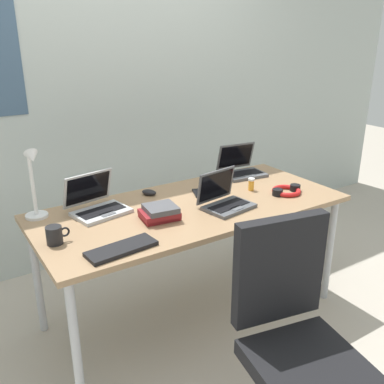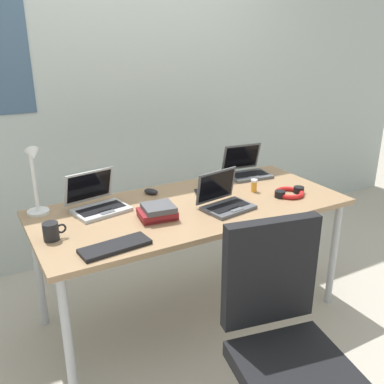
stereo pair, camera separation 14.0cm
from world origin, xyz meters
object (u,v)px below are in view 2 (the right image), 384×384
object	(u,v)px
laptop_back_right	(97,203)
external_keyboard	(115,247)
laptop_near_lamp	(225,201)
computer_mouse	(151,191)
pill_bottle	(254,185)
office_chair	(284,362)
cell_phone	(201,193)
book_stack	(158,212)
coffee_mug	(51,231)
desk_lamp	(35,181)
headphones	(289,193)
laptop_front_left	(247,170)

from	to	relation	value
laptop_back_right	external_keyboard	bearing A→B (deg)	-98.45
laptop_near_lamp	computer_mouse	world-z (taller)	laptop_near_lamp
laptop_near_lamp	pill_bottle	xyz separation A→B (m)	(0.31, 0.13, -0.00)
laptop_back_right	office_chair	world-z (taller)	office_chair
cell_phone	pill_bottle	distance (m)	0.34
book_stack	coffee_mug	distance (m)	0.55
desk_lamp	headphones	xyz separation A→B (m)	(1.40, -0.43, -0.18)
computer_mouse	office_chair	xyz separation A→B (m)	(0.04, -1.23, -0.36)
pill_bottle	office_chair	distance (m)	1.17
computer_mouse	pill_bottle	xyz separation A→B (m)	(0.58, -0.27, 0.02)
external_keyboard	pill_bottle	xyz separation A→B (m)	(1.02, 0.30, 0.03)
external_keyboard	book_stack	distance (m)	0.38
external_keyboard	laptop_near_lamp	bearing A→B (deg)	7.28
desk_lamp	office_chair	distance (m)	1.52
desk_lamp	pill_bottle	size ratio (longest dim) A/B	5.07
external_keyboard	office_chair	world-z (taller)	office_chair
coffee_mug	office_chair	world-z (taller)	office_chair
office_chair	pill_bottle	bearing A→B (deg)	60.61
book_stack	office_chair	xyz separation A→B (m)	(0.16, -0.88, -0.38)
desk_lamp	laptop_back_right	world-z (taller)	desk_lamp
desk_lamp	laptop_back_right	xyz separation A→B (m)	(0.30, -0.08, -0.15)
laptop_front_left	office_chair	distance (m)	1.48
pill_bottle	book_stack	world-z (taller)	same
pill_bottle	laptop_front_left	bearing A→B (deg)	62.24
book_stack	computer_mouse	bearing A→B (deg)	71.57
laptop_near_lamp	cell_phone	size ratio (longest dim) A/B	2.25
external_keyboard	coffee_mug	xyz separation A→B (m)	(-0.23, 0.23, 0.03)
laptop_back_right	book_stack	size ratio (longest dim) A/B	1.54
headphones	pill_bottle	bearing A→B (deg)	133.93
laptop_front_left	computer_mouse	bearing A→B (deg)	-179.14
desk_lamp	external_keyboard	xyz separation A→B (m)	(0.23, -0.57, -0.19)
laptop_near_lamp	headphones	size ratio (longest dim) A/B	1.43
laptop_back_right	laptop_front_left	bearing A→B (deg)	4.83
cell_phone	book_stack	world-z (taller)	book_stack
laptop_front_left	coffee_mug	world-z (taller)	laptop_front_left
laptop_back_right	office_chair	bearing A→B (deg)	-70.73
laptop_back_right	cell_phone	bearing A→B (deg)	-6.00
pill_bottle	book_stack	size ratio (longest dim) A/B	0.36
book_stack	office_chair	world-z (taller)	office_chair
laptop_front_left	office_chair	xyz separation A→B (m)	(-0.69, -1.25, -0.38)
computer_mouse	coffee_mug	size ratio (longest dim) A/B	0.85
laptop_near_lamp	coffee_mug	world-z (taller)	laptop_near_lamp
coffee_mug	computer_mouse	bearing A→B (deg)	26.53
headphones	office_chair	xyz separation A→B (m)	(-0.69, -0.80, -0.36)
laptop_back_right	pill_bottle	xyz separation A→B (m)	(0.94, -0.19, -0.00)
external_keyboard	computer_mouse	bearing A→B (deg)	46.93
laptop_near_lamp	office_chair	world-z (taller)	office_chair
desk_lamp	pill_bottle	xyz separation A→B (m)	(1.25, -0.27, -0.16)
desk_lamp	office_chair	bearing A→B (deg)	-60.21
cell_phone	laptop_back_right	bearing A→B (deg)	-163.98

